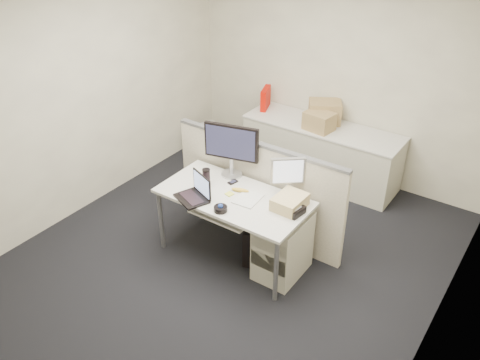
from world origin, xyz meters
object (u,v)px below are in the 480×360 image
Objects in this scene: laptop at (191,189)px; desk_phone at (291,209)px; desk at (234,202)px; monitor_main at (232,151)px.

laptop reaches higher than desk_phone.
desk is 0.54m from monitor_main.
desk_phone is (0.85, -0.24, -0.25)m from monitor_main.
desk_phone is at bearing -29.98° from monitor_main.
monitor_main is 0.92m from desk_phone.
desk is 6.75× the size of desk_phone.
desk is 0.45m from laptop.
monitor_main is at bearing 128.00° from desk.
laptop is 0.97m from desk_phone.
monitor_main is 0.62m from laptop.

